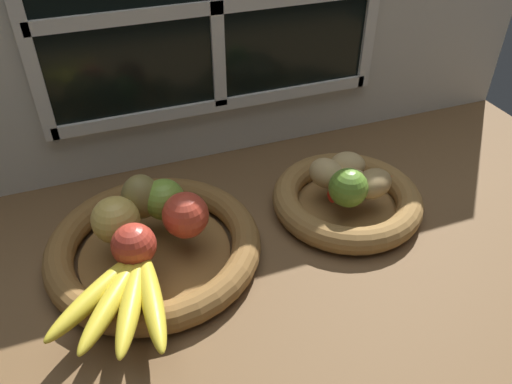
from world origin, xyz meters
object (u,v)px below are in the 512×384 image
at_px(apple_red_front, 134,245).
at_px(lime_near, 348,188).
at_px(potato_small, 373,184).
at_px(apple_green_back, 164,199).
at_px(apple_golden_left, 116,220).
at_px(apple_red_right, 185,215).
at_px(fruit_bowl_right, 347,200).
at_px(potato_large, 349,180).
at_px(fruit_bowl_left, 154,247).
at_px(banana_bunch_front, 124,295).
at_px(potato_oblong, 327,173).
at_px(pear_brown, 141,197).
at_px(chili_pepper, 363,186).
at_px(potato_back, 348,165).

relative_size(apple_red_front, lime_near, 0.99).
bearing_deg(potato_small, apple_green_back, 168.72).
relative_size(apple_golden_left, apple_red_right, 1.01).
bearing_deg(fruit_bowl_right, potato_large, -90.00).
bearing_deg(apple_red_front, apple_red_right, 22.36).
relative_size(fruit_bowl_left, apple_red_front, 5.20).
height_order(apple_red_front, banana_bunch_front, apple_red_front).
relative_size(apple_red_right, lime_near, 1.10).
relative_size(apple_golden_left, lime_near, 1.11).
xyz_separation_m(potato_small, potato_oblong, (-0.06, 0.05, 0.00)).
relative_size(fruit_bowl_right, pear_brown, 3.48).
bearing_deg(potato_oblong, chili_pepper, -36.49).
height_order(potato_back, lime_near, lime_near).
relative_size(potato_back, potato_oblong, 0.94).
bearing_deg(potato_small, pear_brown, 167.66).
bearing_deg(fruit_bowl_right, apple_green_back, 172.77).
bearing_deg(fruit_bowl_left, lime_near, -6.13).
distance_m(fruit_bowl_left, potato_large, 0.35).
bearing_deg(apple_green_back, fruit_bowl_right, -7.23).
distance_m(fruit_bowl_right, potato_back, 0.06).
xyz_separation_m(pear_brown, potato_small, (0.38, -0.08, -0.01)).
xyz_separation_m(potato_small, lime_near, (-0.05, -0.01, 0.01)).
height_order(apple_green_back, potato_oblong, apple_green_back).
height_order(apple_red_front, potato_back, apple_red_front).
bearing_deg(banana_bunch_front, apple_red_right, 43.69).
relative_size(fruit_bowl_left, fruit_bowl_right, 1.28).
distance_m(potato_back, chili_pepper, 0.06).
xyz_separation_m(fruit_bowl_right, apple_green_back, (-0.32, 0.04, 0.06)).
xyz_separation_m(fruit_bowl_left, potato_back, (0.37, 0.04, 0.05)).
height_order(apple_red_right, potato_back, apple_red_right).
distance_m(apple_red_front, lime_near, 0.36).
xyz_separation_m(apple_red_front, chili_pepper, (0.41, 0.03, -0.02)).
relative_size(apple_red_front, potato_back, 1.04).
distance_m(potato_large, chili_pepper, 0.03).
distance_m(banana_bunch_front, potato_back, 0.46).
bearing_deg(fruit_bowl_left, pear_brown, 93.23).
distance_m(apple_green_back, lime_near, 0.31).
distance_m(fruit_bowl_left, potato_small, 0.39).
bearing_deg(banana_bunch_front, fruit_bowl_left, 63.54).
xyz_separation_m(apple_golden_left, apple_green_back, (0.08, 0.03, -0.00)).
xyz_separation_m(apple_red_front, apple_green_back, (0.06, 0.09, 0.00)).
xyz_separation_m(banana_bunch_front, chili_pepper, (0.43, 0.11, -0.00)).
distance_m(fruit_bowl_left, potato_back, 0.38).
distance_m(fruit_bowl_left, lime_near, 0.34).
bearing_deg(apple_red_front, lime_near, 2.14).
bearing_deg(fruit_bowl_right, pear_brown, 171.20).
bearing_deg(lime_near, potato_back, 61.02).
distance_m(fruit_bowl_left, apple_green_back, 0.08).
xyz_separation_m(potato_oblong, lime_near, (0.01, -0.06, 0.01)).
relative_size(lime_near, chili_pepper, 0.49).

